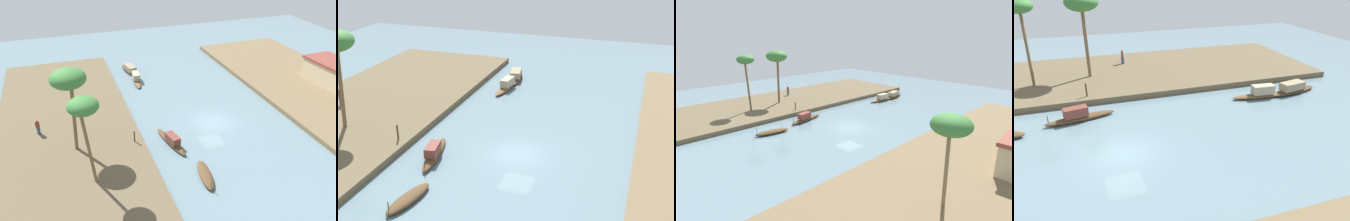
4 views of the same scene
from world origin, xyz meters
The scene contains 9 objects.
river_water centered at (0.00, 0.00, 0.00)m, with size 76.41×76.41×0.00m, color slate.
riverbank_left centered at (0.00, -15.43, 0.27)m, with size 45.55×14.16×0.54m, color brown.
sampan_open_hull centered at (-13.31, -5.36, 0.44)m, with size 5.17×1.39×1.17m.
sampan_upstream_small centered at (-16.73, -5.43, 0.41)m, with size 5.27×2.15×1.08m.
sampan_with_red_awning centered at (2.40, -5.72, 0.41)m, with size 5.40×1.91×1.14m.
person_on_near_bank centered at (-2.96, -18.12, 1.26)m, with size 0.36×0.40×1.65m.
mooring_post centered at (1.55, -9.26, 1.14)m, with size 0.14×0.14×1.19m, color #4C3823.
palm_tree_left_near centered at (0.91, -14.56, 7.62)m, with size 3.12×3.12×8.10m.
palm_tree_left_far centered at (6.12, -13.92, 7.48)m, with size 2.37×2.37×7.82m.
Camera 4 is at (1.94, 17.84, 11.18)m, focal length 34.40 mm.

